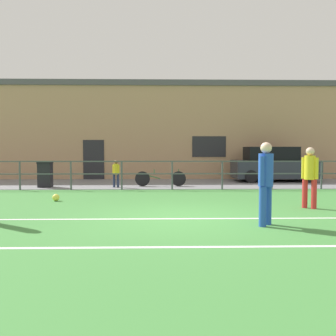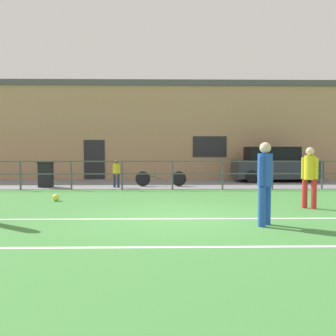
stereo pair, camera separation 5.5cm
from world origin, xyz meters
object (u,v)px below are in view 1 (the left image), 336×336
at_px(trash_bin_0, 45,174).
at_px(soccer_ball_match, 56,198).
at_px(parked_car_red, 274,165).
at_px(player_striker, 266,178).
at_px(bicycle_parked_1, 160,178).
at_px(spectator_child, 116,172).
at_px(player_winger, 310,174).

bearing_deg(trash_bin_0, soccer_ball_match, -68.82).
relative_size(soccer_ball_match, parked_car_red, 0.05).
xyz_separation_m(player_striker, parked_car_red, (3.46, 10.47, -0.17)).
xyz_separation_m(player_striker, soccer_ball_match, (-5.44, 3.79, -0.88)).
bearing_deg(trash_bin_0, bicycle_parked_1, 3.41).
height_order(spectator_child, parked_car_red, parked_car_red).
height_order(spectator_child, trash_bin_0, spectator_child).
bearing_deg(player_striker, soccer_ball_match, 95.70).
bearing_deg(spectator_child, soccer_ball_match, 82.44).
bearing_deg(trash_bin_0, player_striker, -48.21).
height_order(player_winger, parked_car_red, parked_car_red).
distance_m(player_striker, player_winger, 2.89).
relative_size(player_striker, soccer_ball_match, 7.98).
bearing_deg(bicycle_parked_1, parked_car_red, 22.63).
bearing_deg(soccer_ball_match, spectator_child, 70.05).
bearing_deg(spectator_child, parked_car_red, -147.07).
distance_m(spectator_child, trash_bin_0, 2.98).
relative_size(soccer_ball_match, bicycle_parked_1, 0.10).
height_order(player_winger, trash_bin_0, player_winger).
xyz_separation_m(player_winger, soccer_ball_match, (-7.29, 1.57, -0.83)).
distance_m(player_winger, trash_bin_0, 10.50).
bearing_deg(spectator_child, bicycle_parked_1, -153.79).
bearing_deg(trash_bin_0, player_winger, -32.41).
height_order(player_striker, spectator_child, player_striker).
bearing_deg(player_striker, bicycle_parked_1, 55.57).
relative_size(parked_car_red, trash_bin_0, 3.83).
bearing_deg(parked_car_red, bicycle_parked_1, -157.37).
bearing_deg(soccer_ball_match, trash_bin_0, 111.18).
relative_size(spectator_child, bicycle_parked_1, 0.52).
distance_m(player_winger, spectator_child, 8.02).
distance_m(player_striker, spectator_child, 8.67).
bearing_deg(player_winger, trash_bin_0, 9.72).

